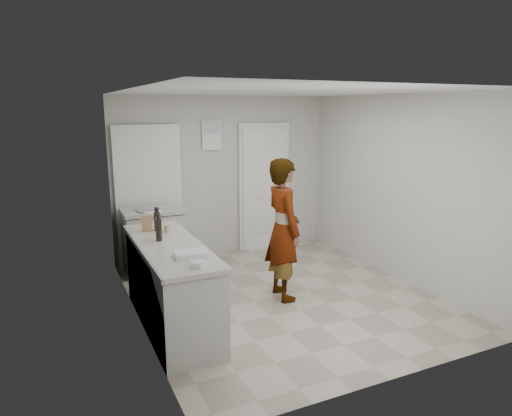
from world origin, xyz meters
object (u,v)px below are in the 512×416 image
oil_cruet_a (157,219)px  oil_cruet_b (159,228)px  egg_bowl (198,264)px  spice_jar (166,229)px  cake_mix_box (147,223)px  baking_dish (191,254)px  person (283,229)px

oil_cruet_a → oil_cruet_b: bearing=-100.5°
oil_cruet_a → oil_cruet_b: size_ratio=0.94×
oil_cruet_b → egg_bowl: 0.97m
spice_jar → oil_cruet_a: oil_cruet_a is taller
cake_mix_box → egg_bowl: bearing=-65.2°
oil_cruet_b → spice_jar: bearing=63.0°
baking_dish → cake_mix_box: bearing=99.8°
oil_cruet_a → spice_jar: bearing=-58.8°
cake_mix_box → oil_cruet_a: (0.12, -0.01, 0.04)m
spice_jar → oil_cruet_b: (-0.15, -0.30, 0.10)m
cake_mix_box → spice_jar: cake_mix_box is taller
cake_mix_box → egg_bowl: size_ratio=1.36×
baking_dish → egg_bowl: same height
spice_jar → baking_dish: 0.96m
spice_jar → oil_cruet_a: 0.17m
oil_cruet_a → baking_dish: size_ratio=0.86×
oil_cruet_a → egg_bowl: oil_cruet_a is taller
spice_jar → oil_cruet_b: 0.35m
person → cake_mix_box: (-1.56, 0.41, 0.15)m
baking_dish → spice_jar: bearing=89.8°
oil_cruet_b → egg_bowl: size_ratio=2.15×
oil_cruet_b → baking_dish: (0.15, -0.66, -0.12)m
person → spice_jar: person is taller
spice_jar → oil_cruet_b: bearing=-117.0°
person → cake_mix_box: bearing=78.8°
cake_mix_box → oil_cruet_b: oil_cruet_b is taller
spice_jar → egg_bowl: bearing=-91.2°
oil_cruet_b → egg_bowl: bearing=-82.5°
oil_cruet_a → oil_cruet_b: (-0.08, -0.42, 0.01)m
person → oil_cruet_a: 1.51m
spice_jar → oil_cruet_a: (-0.07, 0.12, 0.09)m
person → baking_dish: size_ratio=5.33×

